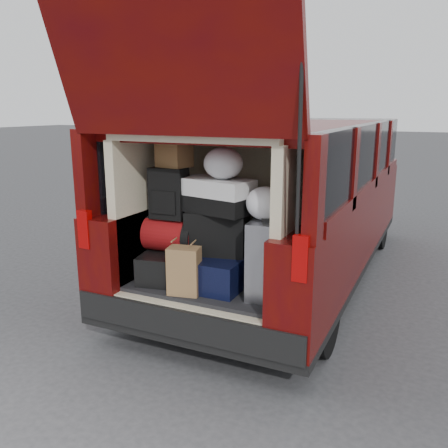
{
  "coord_description": "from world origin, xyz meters",
  "views": [
    {
      "loc": [
        1.62,
        -3.09,
        1.93
      ],
      "look_at": [
        0.08,
        0.2,
        1.04
      ],
      "focal_mm": 38.0,
      "sensor_mm": 36.0,
      "label": 1
    }
  ],
  "objects_px": {
    "red_duffel": "(172,235)",
    "backpack": "(169,193)",
    "kraft_bag": "(184,271)",
    "silver_roller": "(267,258)",
    "black_hardshell": "(172,264)",
    "navy_hardshell": "(218,270)",
    "twotone_duffel": "(216,195)",
    "black_soft_case": "(217,232)"
  },
  "relations": [
    {
      "from": "black_hardshell",
      "to": "red_duffel",
      "type": "relative_size",
      "value": 1.34
    },
    {
      "from": "red_duffel",
      "to": "twotone_duffel",
      "type": "height_order",
      "value": "twotone_duffel"
    },
    {
      "from": "kraft_bag",
      "to": "backpack",
      "type": "height_order",
      "value": "backpack"
    },
    {
      "from": "silver_roller",
      "to": "kraft_bag",
      "type": "height_order",
      "value": "silver_roller"
    },
    {
      "from": "silver_roller",
      "to": "red_duffel",
      "type": "height_order",
      "value": "silver_roller"
    },
    {
      "from": "black_hardshell",
      "to": "red_duffel",
      "type": "bearing_deg",
      "value": 6.41
    },
    {
      "from": "kraft_bag",
      "to": "twotone_duffel",
      "type": "height_order",
      "value": "twotone_duffel"
    },
    {
      "from": "navy_hardshell",
      "to": "kraft_bag",
      "type": "distance_m",
      "value": 0.32
    },
    {
      "from": "black_soft_case",
      "to": "navy_hardshell",
      "type": "bearing_deg",
      "value": -73.21
    },
    {
      "from": "backpack",
      "to": "twotone_duffel",
      "type": "xyz_separation_m",
      "value": [
        0.39,
        0.05,
        0.0
      ]
    },
    {
      "from": "navy_hardshell",
      "to": "kraft_bag",
      "type": "bearing_deg",
      "value": -118.54
    },
    {
      "from": "black_hardshell",
      "to": "silver_roller",
      "type": "xyz_separation_m",
      "value": [
        0.86,
        -0.03,
        0.18
      ]
    },
    {
      "from": "kraft_bag",
      "to": "backpack",
      "type": "distance_m",
      "value": 0.66
    },
    {
      "from": "black_hardshell",
      "to": "black_soft_case",
      "type": "relative_size",
      "value": 1.22
    },
    {
      "from": "black_hardshell",
      "to": "kraft_bag",
      "type": "bearing_deg",
      "value": -56.0
    },
    {
      "from": "navy_hardshell",
      "to": "silver_roller",
      "type": "relative_size",
      "value": 0.97
    },
    {
      "from": "black_hardshell",
      "to": "black_soft_case",
      "type": "distance_m",
      "value": 0.5
    },
    {
      "from": "kraft_bag",
      "to": "twotone_duffel",
      "type": "relative_size",
      "value": 0.63
    },
    {
      "from": "silver_roller",
      "to": "black_soft_case",
      "type": "xyz_separation_m",
      "value": [
        -0.46,
        0.1,
        0.13
      ]
    },
    {
      "from": "red_duffel",
      "to": "twotone_duffel",
      "type": "distance_m",
      "value": 0.52
    },
    {
      "from": "red_duffel",
      "to": "backpack",
      "type": "bearing_deg",
      "value": -162.75
    },
    {
      "from": "silver_roller",
      "to": "twotone_duffel",
      "type": "distance_m",
      "value": 0.64
    },
    {
      "from": "navy_hardshell",
      "to": "red_duffel",
      "type": "distance_m",
      "value": 0.48
    },
    {
      "from": "navy_hardshell",
      "to": "silver_roller",
      "type": "xyz_separation_m",
      "value": [
        0.43,
        -0.04,
        0.17
      ]
    },
    {
      "from": "kraft_bag",
      "to": "black_soft_case",
      "type": "relative_size",
      "value": 0.77
    },
    {
      "from": "silver_roller",
      "to": "backpack",
      "type": "relative_size",
      "value": 1.43
    },
    {
      "from": "silver_roller",
      "to": "twotone_duffel",
      "type": "xyz_separation_m",
      "value": [
        -0.47,
        0.08,
        0.43
      ]
    },
    {
      "from": "black_hardshell",
      "to": "backpack",
      "type": "bearing_deg",
      "value": -165.33
    },
    {
      "from": "black_hardshell",
      "to": "backpack",
      "type": "height_order",
      "value": "backpack"
    },
    {
      "from": "silver_roller",
      "to": "kraft_bag",
      "type": "distance_m",
      "value": 0.64
    },
    {
      "from": "red_duffel",
      "to": "twotone_duffel",
      "type": "xyz_separation_m",
      "value": [
        0.38,
        0.05,
        0.35
      ]
    },
    {
      "from": "kraft_bag",
      "to": "twotone_duffel",
      "type": "bearing_deg",
      "value": 58.68
    },
    {
      "from": "navy_hardshell",
      "to": "black_hardshell",
      "type": "bearing_deg",
      "value": -179.03
    },
    {
      "from": "red_duffel",
      "to": "backpack",
      "type": "xyz_separation_m",
      "value": [
        -0.01,
        -0.0,
        0.35
      ]
    },
    {
      "from": "silver_roller",
      "to": "kraft_bag",
      "type": "relative_size",
      "value": 1.6
    },
    {
      "from": "kraft_bag",
      "to": "black_soft_case",
      "type": "height_order",
      "value": "black_soft_case"
    },
    {
      "from": "backpack",
      "to": "twotone_duffel",
      "type": "bearing_deg",
      "value": 3.95
    },
    {
      "from": "kraft_bag",
      "to": "backpack",
      "type": "bearing_deg",
      "value": 124.95
    },
    {
      "from": "black_hardshell",
      "to": "navy_hardshell",
      "type": "xyz_separation_m",
      "value": [
        0.43,
        0.01,
        0.01
      ]
    },
    {
      "from": "kraft_bag",
      "to": "backpack",
      "type": "xyz_separation_m",
      "value": [
        -0.28,
        0.27,
        0.53
      ]
    },
    {
      "from": "silver_roller",
      "to": "red_duffel",
      "type": "distance_m",
      "value": 0.85
    },
    {
      "from": "silver_roller",
      "to": "red_duffel",
      "type": "bearing_deg",
      "value": 171.22
    }
  ]
}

